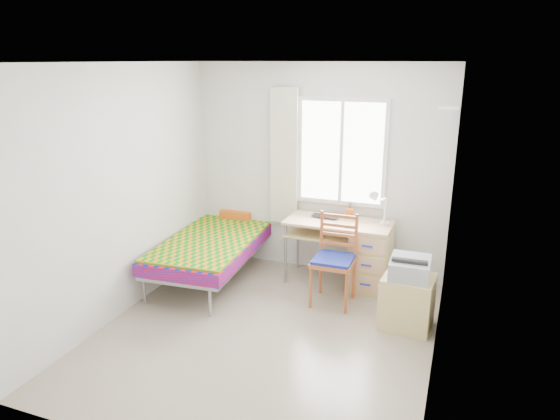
% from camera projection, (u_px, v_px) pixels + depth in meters
% --- Properties ---
extents(floor, '(3.50, 3.50, 0.00)m').
position_uv_depth(floor, '(266.00, 332.00, 5.00)').
color(floor, '#BCAD93').
rests_on(floor, ground).
extents(ceiling, '(3.50, 3.50, 0.00)m').
position_uv_depth(ceiling, '(263.00, 62.00, 4.25)').
color(ceiling, white).
rests_on(ceiling, wall_back).
extents(wall_back, '(3.20, 0.00, 3.20)m').
position_uv_depth(wall_back, '(318.00, 170.00, 6.19)').
color(wall_back, silver).
rests_on(wall_back, ground).
extents(wall_left, '(0.00, 3.50, 3.50)m').
position_uv_depth(wall_left, '(122.00, 193.00, 5.16)').
color(wall_left, silver).
rests_on(wall_left, ground).
extents(wall_right, '(0.00, 3.50, 3.50)m').
position_uv_depth(wall_right, '(445.00, 228.00, 4.09)').
color(wall_right, silver).
rests_on(wall_right, ground).
extents(window, '(1.10, 0.04, 1.30)m').
position_uv_depth(window, '(342.00, 152.00, 6.00)').
color(window, white).
rests_on(window, wall_back).
extents(curtain, '(0.35, 0.05, 1.70)m').
position_uv_depth(curtain, '(284.00, 157.00, 6.23)').
color(curtain, beige).
rests_on(curtain, wall_back).
extents(floating_shelf, '(0.20, 0.32, 0.03)m').
position_uv_depth(floating_shelf, '(449.00, 107.00, 5.13)').
color(floating_shelf, white).
rests_on(floating_shelf, wall_right).
extents(bed, '(1.14, 2.22, 0.94)m').
position_uv_depth(bed, '(219.00, 239.00, 6.26)').
color(bed, gray).
rests_on(bed, floor).
extents(desk, '(1.26, 0.59, 0.78)m').
position_uv_depth(desk, '(365.00, 253.00, 5.90)').
color(desk, tan).
rests_on(desk, floor).
extents(chair, '(0.44, 0.44, 1.02)m').
position_uv_depth(chair, '(335.00, 254.00, 5.48)').
color(chair, '#A85320').
rests_on(chair, floor).
extents(cabinet, '(0.54, 0.49, 0.54)m').
position_uv_depth(cabinet, '(407.00, 301.00, 5.05)').
color(cabinet, '#DEC271').
rests_on(cabinet, floor).
extents(printer, '(0.40, 0.46, 0.19)m').
position_uv_depth(printer, '(410.00, 267.00, 4.96)').
color(printer, '#94969B').
rests_on(printer, cabinet).
extents(laptop, '(0.35, 0.24, 0.03)m').
position_uv_depth(laptop, '(324.00, 218.00, 6.00)').
color(laptop, black).
rests_on(laptop, desk).
extents(pen_cup, '(0.10, 0.10, 0.11)m').
position_uv_depth(pen_cup, '(350.00, 213.00, 6.03)').
color(pen_cup, '#D55517').
rests_on(pen_cup, desk).
extents(task_lamp, '(0.23, 0.33, 0.43)m').
position_uv_depth(task_lamp, '(378.00, 205.00, 5.63)').
color(task_lamp, white).
rests_on(task_lamp, desk).
extents(book, '(0.19, 0.25, 0.02)m').
position_uv_depth(book, '(322.00, 235.00, 6.02)').
color(book, gray).
rests_on(book, desk).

